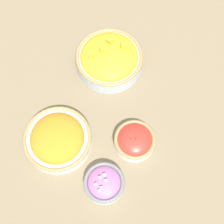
{
  "coord_description": "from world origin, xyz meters",
  "views": [
    {
      "loc": [
        -0.34,
        -0.17,
        0.95
      ],
      "look_at": [
        0.0,
        0.0,
        0.03
      ],
      "focal_mm": 50.0,
      "sensor_mm": 36.0,
      "label": 1
    }
  ],
  "objects": [
    {
      "name": "bowl_red_onion",
      "position": [
        -0.21,
        -0.08,
        0.03
      ],
      "size": [
        0.12,
        0.12,
        0.06
      ],
      "color": "silver",
      "rests_on": "ground_plane"
    },
    {
      "name": "bowl_carrots",
      "position": [
        -0.16,
        0.11,
        0.03
      ],
      "size": [
        0.21,
        0.21,
        0.07
      ],
      "color": "silver",
      "rests_on": "ground_plane"
    },
    {
      "name": "bowl_cherry_tomatoes",
      "position": [
        -0.05,
        -0.11,
        0.03
      ],
      "size": [
        0.13,
        0.13,
        0.06
      ],
      "color": "white",
      "rests_on": "ground_plane"
    },
    {
      "name": "bowl_squash",
      "position": [
        0.17,
        0.1,
        0.04
      ],
      "size": [
        0.23,
        0.23,
        0.1
      ],
      "color": "#B2C1CC",
      "rests_on": "ground_plane"
    },
    {
      "name": "ground_plane",
      "position": [
        0.0,
        0.0,
        0.0
      ],
      "size": [
        3.0,
        3.0,
        0.0
      ],
      "primitive_type": "plane",
      "color": "#75664C"
    }
  ]
}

